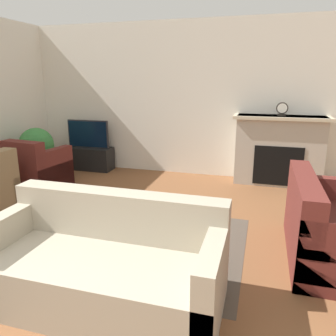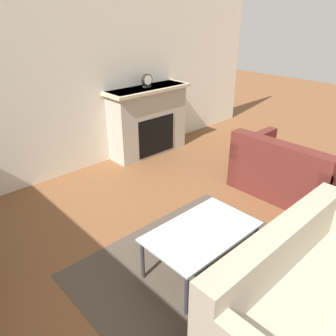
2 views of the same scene
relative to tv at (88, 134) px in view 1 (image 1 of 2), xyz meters
The scene contains 10 objects.
wall_back 1.95m from the tv, ahead, with size 8.77×0.06×2.70m.
area_rug 3.30m from the tv, 51.93° to the right, with size 2.26×1.84×0.00m.
fireplace 3.48m from the tv, ahead, with size 1.50×0.48×1.14m.
tv_stand 0.48m from the tv, 90.00° to the left, with size 0.90×0.36×0.44m.
tv is the anchor object (origin of this frame).
couch_sectional 4.09m from the tv, 59.09° to the right, with size 1.84×0.85×0.82m.
armchair_accent 1.36m from the tv, 98.79° to the right, with size 0.79×0.88×0.82m.
coffee_table 3.22m from the tv, 51.66° to the right, with size 1.06×0.64×0.45m.
potted_plant 0.97m from the tv, 128.06° to the right, with size 0.59×0.59×0.90m.
mantel_clock 3.52m from the tv, ahead, with size 0.18×0.07×0.21m.
Camera 1 is at (1.39, -0.70, 1.72)m, focal length 35.00 mm.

